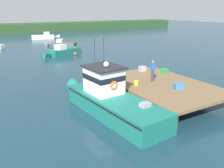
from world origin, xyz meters
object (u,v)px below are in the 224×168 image
(main_fishing_boat, at_px, (109,98))
(moored_boat_far_right, at_px, (45,37))
(mooring_buoy_inshore, at_px, (75,54))
(crate_stack_near_edge, at_px, (142,69))
(moored_boat_near_channel, at_px, (63,51))
(deckhand_by_the_boat, at_px, (153,71))
(crate_single_far, at_px, (164,71))
(bait_bucket, at_px, (136,83))
(moored_boat_far_left, at_px, (62,44))
(crate_single_by_cleat, at_px, (178,86))

(main_fishing_boat, bearing_deg, moored_boat_far_right, 79.90)
(main_fishing_boat, xyz_separation_m, mooring_buoy_inshore, (5.82, 20.17, -0.79))
(crate_stack_near_edge, bearing_deg, mooring_buoy_inshore, 89.56)
(main_fishing_boat, height_order, moored_boat_near_channel, main_fishing_boat)
(deckhand_by_the_boat, relative_size, moored_boat_near_channel, 0.26)
(crate_single_far, height_order, deckhand_by_the_boat, deckhand_by_the_boat)
(crate_stack_near_edge, relative_size, deckhand_by_the_boat, 0.37)
(mooring_buoy_inshore, bearing_deg, bait_bucket, -98.98)
(crate_stack_near_edge, bearing_deg, moored_boat_far_left, 86.94)
(crate_single_far, bearing_deg, main_fishing_boat, -160.83)
(deckhand_by_the_boat, distance_m, moored_boat_far_left, 28.45)
(crate_single_by_cleat, xyz_separation_m, mooring_buoy_inshore, (1.06, 21.53, -1.18))
(main_fishing_boat, xyz_separation_m, crate_single_by_cleat, (4.76, -1.37, 0.39))
(moored_boat_far_right, distance_m, moored_boat_near_channel, 21.27)
(deckhand_by_the_boat, relative_size, mooring_buoy_inshore, 3.80)
(moored_boat_far_right, bearing_deg, crate_single_far, -90.89)
(bait_bucket, bearing_deg, deckhand_by_the_boat, 4.42)
(crate_stack_near_edge, xyz_separation_m, deckhand_by_the_boat, (-1.34, -2.97, 0.64))
(crate_stack_near_edge, relative_size, moored_boat_near_channel, 0.09)
(deckhand_by_the_boat, bearing_deg, bait_bucket, -175.58)
(crate_single_by_cleat, xyz_separation_m, moored_boat_far_right, (2.74, 43.44, -0.86))
(bait_bucket, height_order, deckhand_by_the_boat, deckhand_by_the_boat)
(crate_single_by_cleat, distance_m, moored_boat_near_channel, 22.43)
(crate_single_far, height_order, moored_boat_far_left, crate_single_far)
(main_fishing_boat, height_order, mooring_buoy_inshore, main_fishing_boat)
(deckhand_by_the_boat, height_order, mooring_buoy_inshore, deckhand_by_the_boat)
(moored_boat_far_left, height_order, moored_boat_near_channel, moored_boat_near_channel)
(crate_single_far, relative_size, moored_boat_far_right, 0.10)
(crate_stack_near_edge, height_order, bait_bucket, crate_stack_near_edge)
(moored_boat_far_right, height_order, moored_boat_near_channel, moored_boat_near_channel)
(moored_boat_far_left, xyz_separation_m, moored_boat_near_channel, (-2.76, -8.21, 0.09))
(bait_bucket, xyz_separation_m, moored_boat_far_left, (4.28, 28.40, -0.91))
(main_fishing_boat, distance_m, moored_boat_far_left, 30.10)
(moored_boat_far_left, distance_m, mooring_buoy_inshore, 9.18)
(deckhand_by_the_boat, relative_size, moored_boat_far_right, 0.26)
(main_fishing_boat, xyz_separation_m, moored_boat_far_right, (7.49, 42.07, -0.48))
(bait_bucket, height_order, mooring_buoy_inshore, bait_bucket)
(bait_bucket, xyz_separation_m, mooring_buoy_inshore, (3.05, 19.31, -1.16))
(mooring_buoy_inshore, bearing_deg, moored_boat_far_right, 85.64)
(crate_stack_near_edge, bearing_deg, main_fishing_boat, -145.29)
(crate_single_by_cleat, bearing_deg, crate_single_far, 60.55)
(main_fishing_boat, bearing_deg, deckhand_by_the_boat, 12.60)
(crate_single_far, distance_m, moored_boat_far_right, 39.70)
(crate_stack_near_edge, xyz_separation_m, moored_boat_far_left, (1.36, 25.31, -0.96))
(moored_boat_far_right, bearing_deg, bait_bucket, -96.54)
(deckhand_by_the_boat, distance_m, moored_boat_far_right, 41.25)
(moored_boat_near_channel, bearing_deg, crate_single_far, -82.09)
(mooring_buoy_inshore, bearing_deg, crate_single_by_cleat, -92.83)
(crate_single_far, bearing_deg, moored_boat_far_right, 89.11)
(main_fishing_boat, xyz_separation_m, deckhand_by_the_boat, (4.36, 0.97, 1.05))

